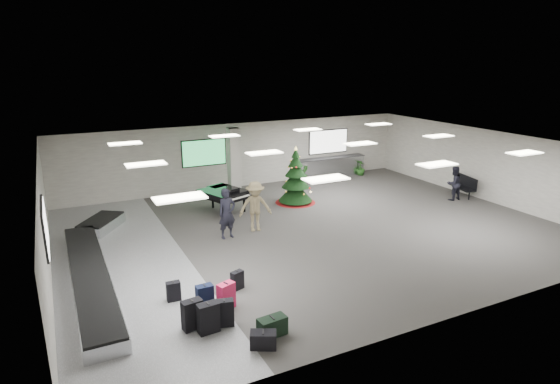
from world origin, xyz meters
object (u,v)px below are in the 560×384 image
service_counter (331,167)px  traveler_bench (454,183)px  baggage_carousel (93,264)px  potted_plant_left (304,174)px  traveler_b (255,206)px  pink_suitcase (226,296)px  traveler_a (227,213)px  christmas_tree (295,184)px  potted_plant_right (361,168)px  grand_piano (224,194)px  bench (464,185)px

service_counter → traveler_bench: 6.74m
baggage_carousel → potted_plant_left: 12.73m
traveler_bench → potted_plant_left: (-4.52, 5.86, -0.35)m
traveler_b → service_counter: bearing=51.4°
pink_suitcase → traveler_b: traveler_b is taller
potted_plant_left → traveler_b: bearing=-133.3°
traveler_b → traveler_a: bearing=-157.6°
service_counter → traveler_b: bearing=-140.4°
baggage_carousel → potted_plant_left: bearing=30.2°
pink_suitcase → traveler_b: (2.97, 4.90, 0.60)m
service_counter → traveler_a: traveler_a is taller
christmas_tree → traveler_a: (-4.22, -2.67, 0.04)m
traveler_b → potted_plant_right: 10.19m
potted_plant_left → potted_plant_right: size_ratio=1.04×
service_counter → pink_suitcase: size_ratio=5.56×
service_counter → potted_plant_right: service_counter is taller
traveler_b → potted_plant_left: 7.52m
service_counter → potted_plant_left: 1.88m
baggage_carousel → potted_plant_right: size_ratio=11.63×
grand_piano → traveler_a: (-0.90, -2.87, 0.14)m
grand_piano → bench: grand_piano is taller
service_counter → grand_piano: 7.94m
service_counter → pink_suitcase: bearing=-133.0°
service_counter → pink_suitcase: (-9.96, -10.68, -0.19)m
bench → christmas_tree: bearing=174.7°
traveler_a → baggage_carousel: bearing=-179.7°
baggage_carousel → potted_plant_right: 15.82m
pink_suitcase → bench: bearing=-2.0°
baggage_carousel → traveler_a: 4.76m
christmas_tree → traveler_bench: size_ratio=1.65×
baggage_carousel → grand_piano: 6.64m
pink_suitcase → traveler_a: 5.03m
service_counter → christmas_tree: size_ratio=1.57×
traveler_b → potted_plant_left: size_ratio=2.19×
bench → traveler_b: size_ratio=0.85×
traveler_b → potted_plant_left: bearing=58.5°
christmas_tree → grand_piano: size_ratio=1.11×
traveler_a → traveler_bench: (10.86, -0.18, -0.14)m
potted_plant_left → baggage_carousel: bearing=-149.8°
christmas_tree → bench: christmas_tree is taller
baggage_carousel → bench: size_ratio=6.04×
service_counter → potted_plant_right: size_ratio=4.85×
traveler_bench → potted_plant_right: size_ratio=1.88×
pink_suitcase → traveler_b: size_ratio=0.38×
traveler_b → potted_plant_right: (8.67, 5.33, -0.53)m
traveler_bench → potted_plant_left: bearing=-52.1°
traveler_a → potted_plant_left: traveler_a is taller
christmas_tree → traveler_a: bearing=-147.7°
grand_piano → potted_plant_left: (5.44, 2.81, -0.35)m
baggage_carousel → traveler_a: traveler_a is taller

